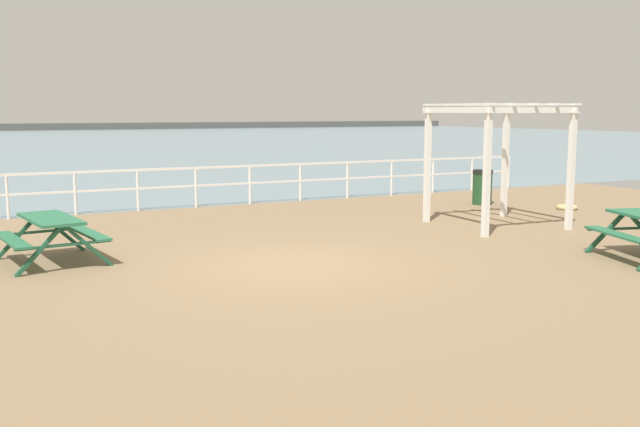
% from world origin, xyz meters
% --- Properties ---
extents(ground_plane, '(30.00, 24.00, 0.20)m').
position_xyz_m(ground_plane, '(0.00, 0.00, -0.10)').
color(ground_plane, '#846B4C').
extents(sea_band, '(142.00, 90.00, 0.01)m').
position_xyz_m(sea_band, '(0.00, 52.75, 0.00)').
color(sea_band, gray).
rests_on(sea_band, ground).
extents(seaward_railing, '(23.07, 0.07, 1.08)m').
position_xyz_m(seaward_railing, '(-0.00, 7.75, 0.73)').
color(seaward_railing, white).
rests_on(seaward_railing, ground).
extents(picnic_table_near_left, '(1.74, 1.98, 0.80)m').
position_xyz_m(picnic_table_near_left, '(-3.51, 2.05, 0.58)').
color(picnic_table_near_left, '#286B47').
rests_on(picnic_table_near_left, ground).
extents(lattice_pergola, '(2.55, 2.67, 2.70)m').
position_xyz_m(lattice_pergola, '(5.80, 1.75, 2.00)').
color(lattice_pergola, white).
rests_on(lattice_pergola, ground).
extents(litter_bin, '(0.55, 0.55, 0.95)m').
position_xyz_m(litter_bin, '(7.95, 4.80, 0.48)').
color(litter_bin, '#1E4723').
rests_on(litter_bin, ground).
extents(rope_coil, '(0.55, 0.55, 0.11)m').
position_xyz_m(rope_coil, '(9.28, 3.00, 0.06)').
color(rope_coil, tan).
rests_on(rope_coil, ground).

